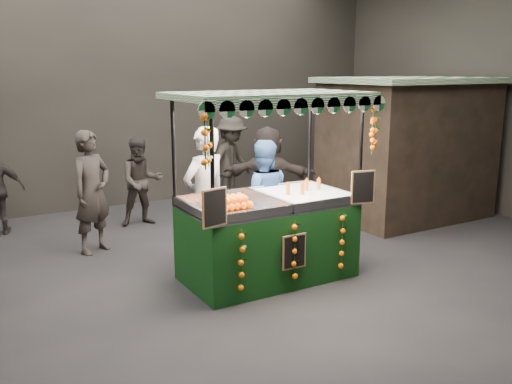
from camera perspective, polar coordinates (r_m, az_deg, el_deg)
ground at (r=7.35m, az=-1.74°, el=-9.44°), size 12.00×12.00×0.00m
market_hall at (r=6.84m, az=-1.94°, el=17.84°), size 12.10×10.10×5.05m
neighbour_stall_right at (r=10.80m, az=15.22°, el=4.47°), size 3.00×2.20×2.60m
juice_stall at (r=7.31m, az=1.44°, el=-3.23°), size 2.55×1.50×2.47m
vendor_grey at (r=7.75m, az=-5.29°, el=-0.57°), size 0.84×0.67×2.00m
vendor_blue at (r=8.17m, az=0.65°, el=-0.70°), size 1.04×0.94×1.75m
shopper_0 at (r=8.69m, az=-16.56°, el=-0.01°), size 0.81×0.72×1.87m
shopper_1 at (r=10.04m, az=-11.74°, el=1.06°), size 0.84×0.70×1.58m
shopper_3 at (r=11.26m, az=-2.55°, el=3.18°), size 1.36×1.15×1.82m
shopper_5 at (r=9.71m, az=1.24°, el=1.57°), size 1.63×1.46×1.79m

